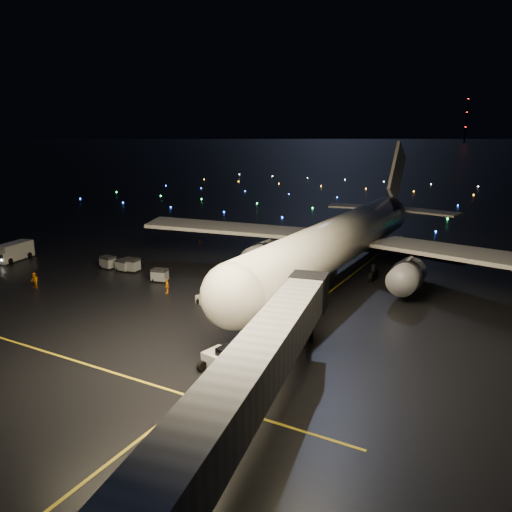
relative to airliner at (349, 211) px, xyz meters
The scene contains 19 objects.
ground 273.43m from the airliner, 92.30° to the left, with size 2000.00×2000.00×0.00m, color black.
lane_centre 14.72m from the airliner, 85.06° to the right, with size 0.25×80.00×0.02m, color gold.
lane_cross 41.13m from the airliner, 113.39° to the right, with size 60.00×0.25×0.02m, color gold.
airliner is the anchor object (origin of this frame).
pushback_tug 32.98m from the airliner, 88.22° to the right, with size 4.11×2.15×1.96m, color silver.
belt_loader 22.88m from the airliner, 113.98° to the right, with size 5.82×1.59×2.82m, color silver, non-canonical shape.
service_truck 49.77m from the airliner, 159.31° to the right, with size 2.28×7.20×2.65m, color silver.
crew_b 41.09m from the airliner, 141.46° to the right, with size 0.96×0.74×1.97m, color orange.
crew_c 25.82m from the airliner, 130.30° to the right, with size 1.04×0.43×1.78m, color orange.
safety_cone_0 19.32m from the airliner, 132.03° to the right, with size 0.45×0.45×0.51m, color #EA4900.
safety_cone_1 12.94m from the airliner, behind, with size 0.46×0.46×0.52m, color #EA4900.
safety_cone_2 15.90m from the airliner, 143.17° to the right, with size 0.46×0.46×0.52m, color #EA4900.
safety_cone_3 29.80m from the airliner, 169.38° to the left, with size 0.45×0.45×0.51m, color #EA4900.
radio_mast 716.98m from the airliner, 95.68° to the left, with size 1.80×1.80×64.00m, color black.
taxiway_lights 80.27m from the airliner, 97.90° to the left, with size 164.00×92.00×0.36m, color black, non-canonical shape.
baggage_cart_0 26.29m from the airliner, 142.01° to the right, with size 1.97×1.38×1.67m, color gray.
baggage_cart_1 30.65m from the airliner, 152.50° to the right, with size 2.19×1.53×1.86m, color gray.
baggage_cart_2 34.30m from the airliner, 155.05° to the right, with size 2.05×1.44×1.74m, color gray.
baggage_cart_3 31.79m from the airliner, 152.93° to the right, with size 1.90×1.33×1.62m, color gray.
Camera 1 is at (31.97, -36.62, 19.17)m, focal length 35.00 mm.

